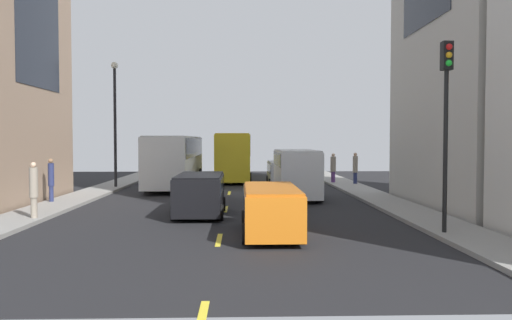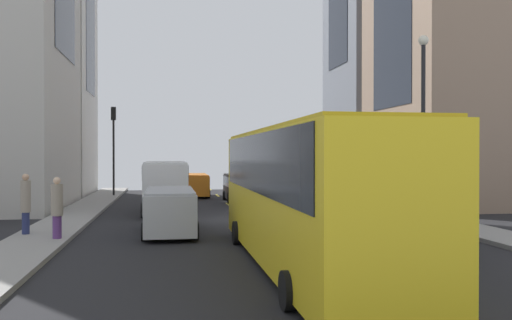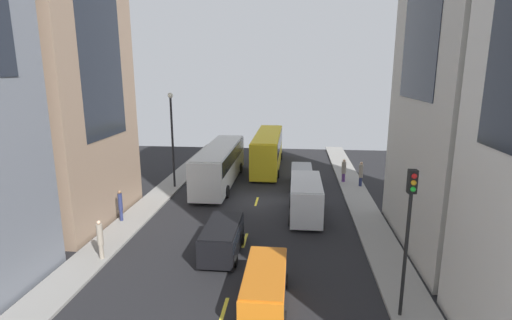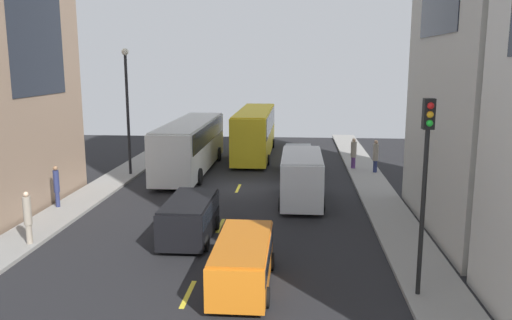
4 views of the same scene
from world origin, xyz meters
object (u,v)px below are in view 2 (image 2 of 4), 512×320
(pedestrian_crossing_near, at_px, (378,183))
(traffic_light_near_corner, at_px, (114,134))
(car_orange_2, at_px, (195,183))
(pedestrian_walking_far, at_px, (57,206))
(city_bus_white, at_px, (357,179))
(car_silver_0, at_px, (170,208))
(pedestrian_waiting_curb, at_px, (26,202))
(streetcar_yellow, at_px, (302,186))
(car_black_1, at_px, (241,186))
(delivery_van_white, at_px, (166,183))
(pedestrian_crossing_mid, at_px, (329,179))

(pedestrian_crossing_near, xyz_separation_m, traffic_light_near_corner, (15.62, -8.63, 3.08))
(traffic_light_near_corner, bearing_deg, car_orange_2, 175.08)
(pedestrian_crossing_near, xyz_separation_m, pedestrian_walking_far, (15.61, 10.81, -0.05))
(city_bus_white, distance_m, pedestrian_walking_far, 10.95)
(car_silver_0, height_order, pedestrian_waiting_curb, pedestrian_waiting_curb)
(pedestrian_waiting_curb, bearing_deg, pedestrian_walking_far, -137.65)
(streetcar_yellow, relative_size, pedestrian_walking_far, 5.99)
(car_black_1, bearing_deg, car_silver_0, 71.35)
(delivery_van_white, relative_size, pedestrian_waiting_curb, 2.67)
(car_orange_2, distance_m, pedestrian_walking_far, 19.75)
(streetcar_yellow, bearing_deg, pedestrian_crossing_mid, -108.98)
(delivery_van_white, distance_m, car_silver_0, 7.20)
(delivery_van_white, bearing_deg, city_bus_white, 134.93)
(streetcar_yellow, distance_m, car_black_1, 19.69)
(city_bus_white, bearing_deg, pedestrian_waiting_curb, -0.19)
(streetcar_yellow, height_order, pedestrian_walking_far, streetcar_yellow)
(delivery_van_white, relative_size, traffic_light_near_corner, 0.93)
(car_silver_0, xyz_separation_m, pedestrian_walking_far, (3.72, 1.35, 0.25))
(city_bus_white, bearing_deg, streetcar_yellow, 58.85)
(car_black_1, bearing_deg, traffic_light_near_corner, -30.76)
(city_bus_white, distance_m, streetcar_yellow, 7.30)
(car_black_1, bearing_deg, pedestrian_crossing_near, 153.19)
(car_black_1, xyz_separation_m, pedestrian_walking_far, (8.18, 14.57, 0.22))
(city_bus_white, relative_size, traffic_light_near_corner, 2.04)
(car_silver_0, relative_size, pedestrian_waiting_curb, 2.18)
(car_black_1, relative_size, traffic_light_near_corner, 0.70)
(delivery_van_white, distance_m, pedestrian_walking_far, 9.23)
(delivery_van_white, relative_size, car_black_1, 1.33)
(pedestrian_crossing_near, relative_size, traffic_light_near_corner, 0.34)
(car_silver_0, height_order, car_orange_2, car_silver_0)
(streetcar_yellow, bearing_deg, car_silver_0, -62.28)
(delivery_van_white, height_order, pedestrian_crossing_mid, delivery_van_white)
(car_black_1, bearing_deg, pedestrian_crossing_mid, -166.78)
(city_bus_white, xyz_separation_m, pedestrian_crossing_mid, (-3.47, -14.83, -0.73))
(pedestrian_crossing_mid, bearing_deg, pedestrian_walking_far, 85.92)
(car_orange_2, height_order, pedestrian_crossing_mid, pedestrian_crossing_mid)
(city_bus_white, bearing_deg, traffic_light_near_corner, -59.22)
(pedestrian_waiting_curb, bearing_deg, pedestrian_crossing_mid, -50.72)
(city_bus_white, xyz_separation_m, streetcar_yellow, (3.78, 6.25, 0.11))
(streetcar_yellow, height_order, car_silver_0, streetcar_yellow)
(car_black_1, bearing_deg, pedestrian_walking_far, 60.69)
(traffic_light_near_corner, bearing_deg, pedestrian_waiting_curb, 86.01)
(streetcar_yellow, xyz_separation_m, pedestrian_waiting_curb, (8.37, -6.29, -0.85))
(streetcar_yellow, relative_size, car_black_1, 2.88)
(streetcar_yellow, xyz_separation_m, pedestrian_walking_far, (7.08, -5.07, -0.90))
(car_orange_2, height_order, pedestrian_crossing_near, pedestrian_crossing_near)
(city_bus_white, relative_size, pedestrian_crossing_mid, 5.83)
(car_silver_0, bearing_deg, car_black_1, -108.65)
(streetcar_yellow, relative_size, pedestrian_crossing_mid, 5.79)
(car_silver_0, bearing_deg, streetcar_yellow, 117.72)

